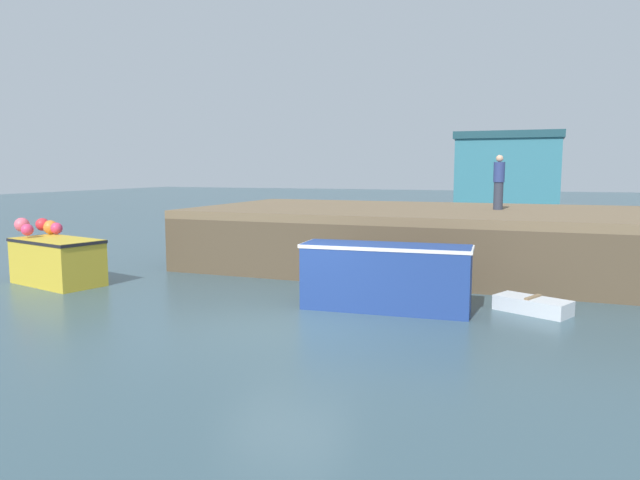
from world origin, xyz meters
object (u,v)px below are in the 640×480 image
Objects in this scene: fishing_boat_near_right at (386,276)px; dockworker at (499,182)px; rowboat at (533,305)px; fishing_boat_near_left at (56,258)px.

dockworker reaches higher than fishing_boat_near_right.
dockworker is (-1.15, 5.55, 2.58)m from rowboat.
dockworker is (1.96, 6.44, 1.97)m from fishing_boat_near_right.
rowboat is (12.32, 1.18, -0.54)m from fishing_boat_near_left.
fishing_boat_near_left is at bearing -174.52° from rowboat.
fishing_boat_near_right is at bearing 1.80° from fishing_boat_near_left.
rowboat is 1.02× the size of dockworker.
rowboat is at bearing -78.29° from dockworker.
rowboat is 6.23m from dockworker.
dockworker is (11.17, 6.73, 2.04)m from fishing_boat_near_left.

